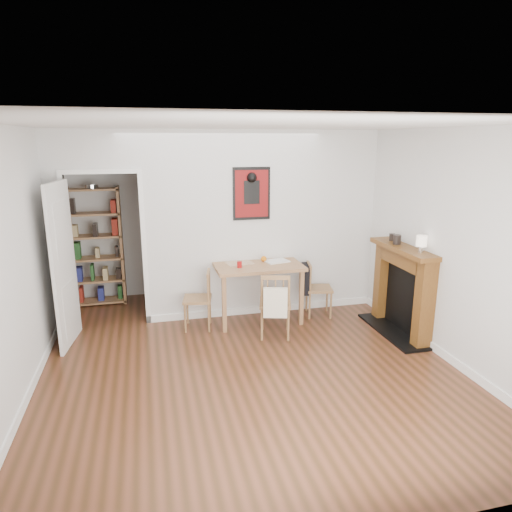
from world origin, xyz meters
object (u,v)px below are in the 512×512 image
object	(u,v)px
mantel_lamp	(422,242)
ceramic_jar_b	(392,237)
red_glass	(239,264)
chair_right	(318,288)
bookshelf	(97,247)
notebook	(277,261)
chair_front	(275,304)
ceramic_jar_a	(397,240)
fireplace	(403,287)
orange_fruit	(264,259)
chair_left	(197,300)
dining_table	(258,271)

from	to	relation	value
mantel_lamp	ceramic_jar_b	distance (m)	0.67
red_glass	chair_right	bearing A→B (deg)	3.72
bookshelf	notebook	size ratio (longest dim) A/B	5.67
chair_front	ceramic_jar_b	bearing A→B (deg)	2.36
bookshelf	ceramic_jar_a	distance (m)	4.34
fireplace	orange_fruit	distance (m)	1.89
red_glass	notebook	world-z (taller)	red_glass
chair_left	mantel_lamp	xyz separation A→B (m)	(2.57, -1.08, 0.89)
chair_right	red_glass	world-z (taller)	red_glass
bookshelf	ceramic_jar_a	size ratio (longest dim) A/B	14.71
chair_right	chair_front	xyz separation A→B (m)	(-0.79, -0.55, 0.03)
fireplace	chair_left	bearing A→B (deg)	163.66
chair_right	ceramic_jar_b	world-z (taller)	ceramic_jar_b
chair_front	notebook	xyz separation A→B (m)	(0.20, 0.64, 0.38)
fireplace	ceramic_jar_a	distance (m)	0.62
chair_left	orange_fruit	distance (m)	1.09
chair_right	ceramic_jar_b	xyz separation A→B (m)	(0.84, -0.48, 0.80)
ceramic_jar_a	ceramic_jar_b	xyz separation A→B (m)	(0.05, 0.20, -0.01)
ceramic_jar_a	dining_table	bearing A→B (deg)	156.69
dining_table	chair_front	distance (m)	0.65
notebook	orange_fruit	bearing A→B (deg)	164.20
fireplace	red_glass	distance (m)	2.15
mantel_lamp	ceramic_jar_a	distance (m)	0.47
fireplace	red_glass	xyz separation A→B (m)	(-2.01, 0.74, 0.24)
chair_left	red_glass	world-z (taller)	red_glass
chair_left	bookshelf	distance (m)	1.95
chair_left	fireplace	xyz separation A→B (m)	(2.58, -0.76, 0.22)
ceramic_jar_b	mantel_lamp	bearing A→B (deg)	-89.73
chair_right	notebook	xyz separation A→B (m)	(-0.59, 0.10, 0.42)
chair_right	orange_fruit	world-z (taller)	orange_fruit
ceramic_jar_b	dining_table	bearing A→B (deg)	163.24
bookshelf	mantel_lamp	size ratio (longest dim) A/B	8.84
bookshelf	mantel_lamp	xyz separation A→B (m)	(3.92, -2.41, 0.40)
chair_right	fireplace	world-z (taller)	fireplace
bookshelf	mantel_lamp	distance (m)	4.61
chair_left	notebook	world-z (taller)	notebook
chair_right	mantel_lamp	size ratio (longest dim) A/B	3.83
chair_right	ceramic_jar_b	bearing A→B (deg)	-29.75
fireplace	notebook	distance (m)	1.72
red_glass	ceramic_jar_a	size ratio (longest dim) A/B	0.70
fireplace	dining_table	bearing A→B (deg)	153.79
chair_right	chair_front	distance (m)	0.96
chair_right	mantel_lamp	world-z (taller)	mantel_lamp
notebook	chair_left	bearing A→B (deg)	-172.26
chair_right	bookshelf	distance (m)	3.36
orange_fruit	ceramic_jar_a	bearing A→B (deg)	-28.06
bookshelf	red_glass	xyz separation A→B (m)	(1.92, -1.34, -0.03)
red_glass	mantel_lamp	bearing A→B (deg)	-28.08
chair_right	notebook	distance (m)	0.73
red_glass	mantel_lamp	world-z (taller)	mantel_lamp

